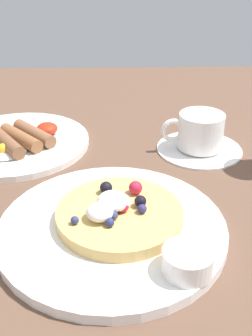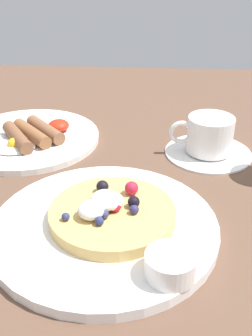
{
  "view_description": "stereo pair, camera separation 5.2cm",
  "coord_description": "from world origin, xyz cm",
  "px_view_note": "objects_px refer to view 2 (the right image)",
  "views": [
    {
      "loc": [
        3.0,
        -47.85,
        32.54
      ],
      "look_at": [
        4.56,
        2.16,
        4.0
      ],
      "focal_mm": 43.56,
      "sensor_mm": 36.0,
      "label": 1
    },
    {
      "loc": [
        8.18,
        -47.74,
        32.54
      ],
      "look_at": [
        4.56,
        2.16,
        4.0
      ],
      "focal_mm": 43.56,
      "sensor_mm": 36.0,
      "label": 2
    }
  ],
  "objects_px": {
    "pancake_plate": "(104,227)",
    "coffee_cup": "(209,134)",
    "breakfast_plate": "(28,138)",
    "syrup_ramekin": "(170,265)",
    "coffee_saucer": "(208,152)"
  },
  "relations": [
    {
      "from": "pancake_plate",
      "to": "coffee_saucer",
      "type": "height_order",
      "value": "pancake_plate"
    },
    {
      "from": "syrup_ramekin",
      "to": "breakfast_plate",
      "type": "relative_size",
      "value": 0.21
    },
    {
      "from": "syrup_ramekin",
      "to": "breakfast_plate",
      "type": "xyz_separation_m",
      "value": [
        -0.25,
        0.34,
        -0.02
      ]
    },
    {
      "from": "pancake_plate",
      "to": "coffee_cup",
      "type": "relative_size",
      "value": 2.64
    },
    {
      "from": "pancake_plate",
      "to": "coffee_saucer",
      "type": "relative_size",
      "value": 1.94
    },
    {
      "from": "syrup_ramekin",
      "to": "coffee_saucer",
      "type": "bearing_deg",
      "value": 76.74
    },
    {
      "from": "coffee_cup",
      "to": "syrup_ramekin",
      "type": "bearing_deg",
      "value": -102.96
    },
    {
      "from": "pancake_plate",
      "to": "breakfast_plate",
      "type": "distance_m",
      "value": 0.3
    },
    {
      "from": "pancake_plate",
      "to": "breakfast_plate",
      "type": "relative_size",
      "value": 1.11
    },
    {
      "from": "pancake_plate",
      "to": "breakfast_plate",
      "type": "bearing_deg",
      "value": 124.2
    },
    {
      "from": "coffee_saucer",
      "to": "coffee_cup",
      "type": "distance_m",
      "value": 0.03
    },
    {
      "from": "coffee_cup",
      "to": "breakfast_plate",
      "type": "bearing_deg",
      "value": 175.14
    },
    {
      "from": "breakfast_plate",
      "to": "coffee_cup",
      "type": "distance_m",
      "value": 0.32
    },
    {
      "from": "pancake_plate",
      "to": "breakfast_plate",
      "type": "xyz_separation_m",
      "value": [
        -0.17,
        0.25,
        -0.0
      ]
    },
    {
      "from": "breakfast_plate",
      "to": "coffee_saucer",
      "type": "height_order",
      "value": "breakfast_plate"
    }
  ]
}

